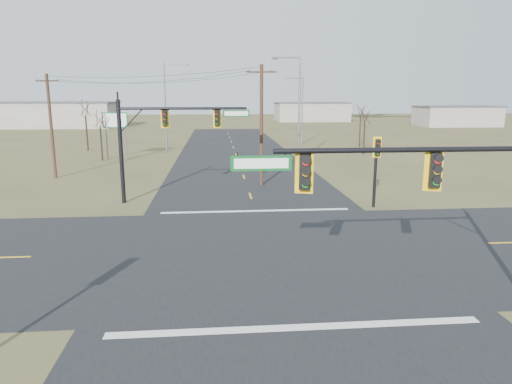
% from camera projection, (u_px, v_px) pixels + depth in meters
% --- Properties ---
extents(ground, '(320.00, 320.00, 0.00)m').
position_uv_depth(ground, '(269.00, 250.00, 21.81)').
color(ground, brown).
rests_on(ground, ground).
extents(road_ew, '(160.00, 14.00, 0.02)m').
position_uv_depth(road_ew, '(269.00, 250.00, 21.81)').
color(road_ew, black).
rests_on(road_ew, ground).
extents(road_ns, '(14.00, 160.00, 0.02)m').
position_uv_depth(road_ns, '(269.00, 250.00, 21.81)').
color(road_ns, black).
rests_on(road_ns, ground).
extents(stop_bar_near, '(12.00, 0.40, 0.01)m').
position_uv_depth(stop_bar_near, '(297.00, 327.00, 14.50)').
color(stop_bar_near, silver).
rests_on(stop_bar_near, road_ns).
extents(stop_bar_far, '(12.00, 0.40, 0.01)m').
position_uv_depth(stop_bar_far, '(256.00, 211.00, 29.12)').
color(stop_bar_far, silver).
rests_on(stop_bar_far, road_ns).
extents(mast_arm_near, '(10.33, 0.54, 6.27)m').
position_uv_depth(mast_arm_near, '(434.00, 185.00, 13.91)').
color(mast_arm_near, black).
rests_on(mast_arm_near, ground).
extents(mast_arm_far, '(8.84, 0.42, 7.00)m').
position_uv_depth(mast_arm_far, '(165.00, 129.00, 30.66)').
color(mast_arm_far, black).
rests_on(mast_arm_far, ground).
extents(pedestal_signal_ne, '(0.62, 0.54, 4.69)m').
position_uv_depth(pedestal_signal_ne, '(377.00, 157.00, 29.43)').
color(pedestal_signal_ne, black).
rests_on(pedestal_signal_ne, ground).
extents(utility_pole_near, '(2.33, 0.58, 9.64)m').
position_uv_depth(utility_pole_near, '(261.00, 124.00, 36.34)').
color(utility_pole_near, '#41291B').
rests_on(utility_pole_near, ground).
extents(utility_pole_far, '(2.14, 0.83, 9.08)m').
position_uv_depth(utility_pole_far, '(51.00, 125.00, 40.00)').
color(utility_pole_far, '#41291B').
rests_on(utility_pole_far, ground).
extents(highway_sign, '(2.87, 0.15, 5.37)m').
position_uv_depth(highway_sign, '(115.00, 126.00, 52.11)').
color(highway_sign, slate).
rests_on(highway_sign, ground).
extents(streetlight_a, '(3.19, 0.51, 11.37)m').
position_uv_depth(streetlight_a, '(297.00, 104.00, 49.21)').
color(streetlight_a, slate).
rests_on(streetlight_a, ground).
extents(streetlight_b, '(2.76, 0.26, 9.93)m').
position_uv_depth(streetlight_b, '(301.00, 107.00, 67.92)').
color(streetlight_b, slate).
rests_on(streetlight_b, ground).
extents(streetlight_c, '(3.19, 0.50, 11.40)m').
position_uv_depth(streetlight_c, '(167.00, 102.00, 58.63)').
color(streetlight_c, slate).
rests_on(streetlight_c, ground).
extents(bare_tree_a, '(2.85, 2.85, 5.94)m').
position_uv_depth(bare_tree_a, '(100.00, 119.00, 50.84)').
color(bare_tree_a, black).
rests_on(bare_tree_a, ground).
extents(bare_tree_b, '(3.46, 3.46, 7.08)m').
position_uv_depth(bare_tree_b, '(85.00, 108.00, 60.02)').
color(bare_tree_b, black).
rests_on(bare_tree_b, ground).
extents(bare_tree_c, '(3.09, 3.09, 5.94)m').
position_uv_depth(bare_tree_c, '(365.00, 117.00, 56.47)').
color(bare_tree_c, black).
rests_on(bare_tree_c, ground).
extents(bare_tree_d, '(2.90, 2.90, 6.35)m').
position_uv_depth(bare_tree_d, '(361.00, 111.00, 64.17)').
color(bare_tree_d, black).
rests_on(bare_tree_d, ground).
extents(warehouse_left, '(28.00, 14.00, 5.50)m').
position_uv_depth(warehouse_left, '(53.00, 115.00, 105.50)').
color(warehouse_left, '#A9A196').
rests_on(warehouse_left, ground).
extents(warehouse_mid, '(20.00, 12.00, 5.00)m').
position_uv_depth(warehouse_mid, '(311.00, 112.00, 130.62)').
color(warehouse_mid, '#A9A196').
rests_on(warehouse_mid, ground).
extents(warehouse_right, '(18.00, 10.00, 4.50)m').
position_uv_depth(warehouse_right, '(456.00, 117.00, 108.89)').
color(warehouse_right, '#A9A196').
rests_on(warehouse_right, ground).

